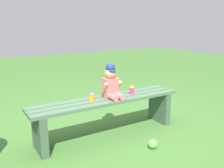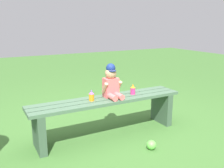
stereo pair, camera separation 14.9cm
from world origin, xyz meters
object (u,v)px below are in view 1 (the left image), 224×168
object	(u,v)px
sippy_cup_right	(132,89)
child_figure	(111,83)
sippy_cup_left	(92,96)
toy_ball	(153,144)
park_bench	(108,109)

from	to	relation	value
sippy_cup_right	child_figure	bearing A→B (deg)	176.95
sippy_cup_left	toy_ball	distance (m)	0.86
sippy_cup_left	toy_ball	xyz separation A→B (m)	(0.45, -0.56, -0.47)
park_bench	toy_ball	distance (m)	0.66
child_figure	toy_ball	bearing A→B (deg)	-72.56
park_bench	sippy_cup_left	size ratio (longest dim) A/B	15.16
sippy_cup_left	toy_ball	size ratio (longest dim) A/B	1.21
park_bench	sippy_cup_left	distance (m)	0.29
sippy_cup_left	sippy_cup_right	bearing A→B (deg)	0.00
child_figure	toy_ball	size ratio (longest dim) A/B	3.93
park_bench	toy_ball	bearing A→B (deg)	-66.42
park_bench	sippy_cup_right	bearing A→B (deg)	0.81
park_bench	sippy_cup_left	xyz separation A→B (m)	(-0.21, 0.00, 0.20)
park_bench	sippy_cup_right	world-z (taller)	sippy_cup_right
park_bench	sippy_cup_right	distance (m)	0.40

